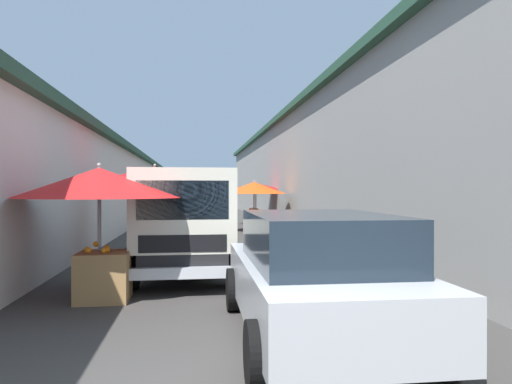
{
  "coord_description": "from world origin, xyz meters",
  "views": [
    {
      "loc": [
        -3.1,
        0.56,
        1.73
      ],
      "look_at": [
        8.2,
        -0.92,
        1.66
      ],
      "focal_mm": 33.05,
      "sensor_mm": 36.0,
      "label": 1
    }
  ],
  "objects_px": {
    "delivery_truck": "(184,225)",
    "vendor_in_shade": "(193,211)",
    "fruit_stall_far_left": "(100,194)",
    "vendor_by_crates": "(168,212)",
    "fruit_stall_near_left": "(255,191)",
    "fruit_stall_far_right": "(254,193)",
    "plastic_stool": "(252,226)",
    "hatchback_car": "(317,275)",
    "fruit_stall_mid_lane": "(155,188)"
  },
  "relations": [
    {
      "from": "delivery_truck",
      "to": "vendor_in_shade",
      "type": "bearing_deg",
      "value": -1.01
    },
    {
      "from": "fruit_stall_far_left",
      "to": "vendor_by_crates",
      "type": "height_order",
      "value": "fruit_stall_far_left"
    },
    {
      "from": "fruit_stall_near_left",
      "to": "delivery_truck",
      "type": "relative_size",
      "value": 0.53
    },
    {
      "from": "vendor_by_crates",
      "to": "delivery_truck",
      "type": "bearing_deg",
      "value": -174.58
    },
    {
      "from": "fruit_stall_far_right",
      "to": "plastic_stool",
      "type": "xyz_separation_m",
      "value": [
        -1.3,
        0.25,
        -1.27
      ]
    },
    {
      "from": "hatchback_car",
      "to": "fruit_stall_mid_lane",
      "type": "bearing_deg",
      "value": 19.21
    },
    {
      "from": "hatchback_car",
      "to": "vendor_in_shade",
      "type": "relative_size",
      "value": 2.39
    },
    {
      "from": "hatchback_car",
      "to": "plastic_stool",
      "type": "xyz_separation_m",
      "value": [
        12.29,
        -0.75,
        -0.41
      ]
    },
    {
      "from": "fruit_stall_mid_lane",
      "to": "fruit_stall_far_right",
      "type": "bearing_deg",
      "value": -27.01
    },
    {
      "from": "fruit_stall_mid_lane",
      "to": "delivery_truck",
      "type": "bearing_deg",
      "value": -165.81
    },
    {
      "from": "fruit_stall_near_left",
      "to": "plastic_stool",
      "type": "distance_m",
      "value": 5.24
    },
    {
      "from": "fruit_stall_far_right",
      "to": "delivery_truck",
      "type": "bearing_deg",
      "value": 165.15
    },
    {
      "from": "vendor_by_crates",
      "to": "vendor_in_shade",
      "type": "distance_m",
      "value": 1.1
    },
    {
      "from": "fruit_stall_near_left",
      "to": "plastic_stool",
      "type": "relative_size",
      "value": 6.07
    },
    {
      "from": "fruit_stall_mid_lane",
      "to": "fruit_stall_near_left",
      "type": "height_order",
      "value": "fruit_stall_mid_lane"
    },
    {
      "from": "fruit_stall_near_left",
      "to": "vendor_in_shade",
      "type": "relative_size",
      "value": 1.61
    },
    {
      "from": "fruit_stall_mid_lane",
      "to": "fruit_stall_far_left",
      "type": "xyz_separation_m",
      "value": [
        -4.46,
        0.5,
        -0.11
      ]
    },
    {
      "from": "vendor_in_shade",
      "to": "plastic_stool",
      "type": "distance_m",
      "value": 2.41
    },
    {
      "from": "hatchback_car",
      "to": "vendor_in_shade",
      "type": "height_order",
      "value": "vendor_in_shade"
    },
    {
      "from": "fruit_stall_mid_lane",
      "to": "hatchback_car",
      "type": "height_order",
      "value": "fruit_stall_mid_lane"
    },
    {
      "from": "plastic_stool",
      "to": "fruit_stall_far_right",
      "type": "bearing_deg",
      "value": -11.1
    },
    {
      "from": "fruit_stall_far_right",
      "to": "fruit_stall_near_left",
      "type": "xyz_separation_m",
      "value": [
        3.72,
        -0.53,
        0.04
      ]
    },
    {
      "from": "fruit_stall_mid_lane",
      "to": "vendor_by_crates",
      "type": "relative_size",
      "value": 1.45
    },
    {
      "from": "delivery_truck",
      "to": "plastic_stool",
      "type": "bearing_deg",
      "value": -15.41
    },
    {
      "from": "fruit_stall_mid_lane",
      "to": "fruit_stall_near_left",
      "type": "distance_m",
      "value": 11.13
    },
    {
      "from": "fruit_stall_far_left",
      "to": "fruit_stall_mid_lane",
      "type": "bearing_deg",
      "value": -6.38
    },
    {
      "from": "hatchback_car",
      "to": "vendor_in_shade",
      "type": "xyz_separation_m",
      "value": [
        11.56,
        1.47,
        0.21
      ]
    },
    {
      "from": "fruit_stall_far_right",
      "to": "delivery_truck",
      "type": "distance_m",
      "value": 10.2
    },
    {
      "from": "fruit_stall_far_left",
      "to": "delivery_truck",
      "type": "distance_m",
      "value": 1.94
    },
    {
      "from": "fruit_stall_far_left",
      "to": "vendor_by_crates",
      "type": "bearing_deg",
      "value": -4.27
    },
    {
      "from": "fruit_stall_near_left",
      "to": "vendor_by_crates",
      "type": "height_order",
      "value": "fruit_stall_near_left"
    },
    {
      "from": "delivery_truck",
      "to": "vendor_in_shade",
      "type": "xyz_separation_m",
      "value": [
        7.83,
        -0.14,
        -0.09
      ]
    },
    {
      "from": "vendor_in_shade",
      "to": "plastic_stool",
      "type": "relative_size",
      "value": 3.76
    },
    {
      "from": "vendor_in_shade",
      "to": "delivery_truck",
      "type": "bearing_deg",
      "value": 178.99
    },
    {
      "from": "fruit_stall_mid_lane",
      "to": "fruit_stall_far_left",
      "type": "relative_size",
      "value": 0.93
    },
    {
      "from": "fruit_stall_near_left",
      "to": "hatchback_car",
      "type": "distance_m",
      "value": 17.39
    },
    {
      "from": "fruit_stall_far_right",
      "to": "fruit_stall_mid_lane",
      "type": "bearing_deg",
      "value": 152.99
    },
    {
      "from": "fruit_stall_near_left",
      "to": "vendor_in_shade",
      "type": "xyz_separation_m",
      "value": [
        -5.74,
        3.0,
        -0.69
      ]
    },
    {
      "from": "fruit_stall_mid_lane",
      "to": "hatchback_car",
      "type": "distance_m",
      "value": 7.37
    },
    {
      "from": "delivery_truck",
      "to": "vendor_by_crates",
      "type": "relative_size",
      "value": 2.94
    },
    {
      "from": "plastic_stool",
      "to": "fruit_stall_mid_lane",
      "type": "bearing_deg",
      "value": 149.67
    },
    {
      "from": "fruit_stall_mid_lane",
      "to": "fruit_stall_near_left",
      "type": "xyz_separation_m",
      "value": [
        10.41,
        -3.94,
        -0.12
      ]
    },
    {
      "from": "vendor_in_shade",
      "to": "plastic_stool",
      "type": "height_order",
      "value": "vendor_in_shade"
    },
    {
      "from": "hatchback_car",
      "to": "plastic_stool",
      "type": "bearing_deg",
      "value": -3.5
    },
    {
      "from": "fruit_stall_near_left",
      "to": "hatchback_car",
      "type": "height_order",
      "value": "fruit_stall_near_left"
    },
    {
      "from": "fruit_stall_near_left",
      "to": "delivery_truck",
      "type": "height_order",
      "value": "fruit_stall_near_left"
    },
    {
      "from": "fruit_stall_far_right",
      "to": "hatchback_car",
      "type": "height_order",
      "value": "fruit_stall_far_right"
    },
    {
      "from": "delivery_truck",
      "to": "plastic_stool",
      "type": "relative_size",
      "value": 11.35
    },
    {
      "from": "vendor_by_crates",
      "to": "plastic_stool",
      "type": "relative_size",
      "value": 3.86
    },
    {
      "from": "fruit_stall_far_right",
      "to": "vendor_in_shade",
      "type": "bearing_deg",
      "value": 129.24
    }
  ]
}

